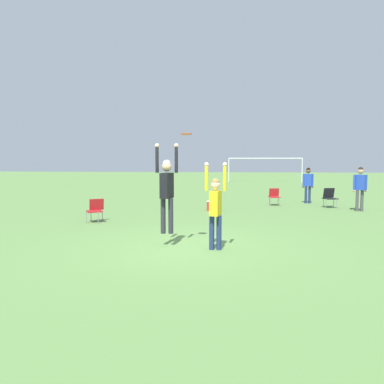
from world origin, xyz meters
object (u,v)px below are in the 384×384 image
(cooler_box, at_px, (213,206))
(camping_chair_1, at_px, (95,209))
(person_defending, at_px, (215,204))
(camping_chair_0, at_px, (274,195))
(frisbee, at_px, (186,134))
(person_spectator_near, at_px, (360,184))
(person_spectator_far, at_px, (308,182))
(person_jumping, at_px, (167,186))
(camping_chair_2, at_px, (330,196))

(cooler_box, bearing_deg, camping_chair_1, -138.94)
(person_defending, height_order, camping_chair_1, person_defending)
(person_defending, distance_m, camping_chair_0, 9.28)
(person_defending, xyz_separation_m, frisbee, (-0.71, 0.31, 1.63))
(person_spectator_near, xyz_separation_m, person_spectator_far, (-1.53, 2.73, -0.06))
(person_spectator_near, relative_size, person_spectator_far, 1.04)
(person_defending, bearing_deg, cooler_box, -163.56)
(person_spectator_far, bearing_deg, person_spectator_near, -35.59)
(person_jumping, bearing_deg, person_defending, -90.00)
(camping_chair_0, height_order, person_spectator_far, person_spectator_far)
(camping_chair_1, distance_m, person_spectator_near, 10.47)
(person_defending, height_order, cooler_box, person_defending)
(camping_chair_1, bearing_deg, camping_chair_0, -171.58)
(camping_chair_1, height_order, person_spectator_far, person_spectator_far)
(camping_chair_0, relative_size, person_spectator_near, 0.43)
(person_jumping, distance_m, camping_chair_1, 4.58)
(person_defending, relative_size, frisbee, 7.46)
(person_spectator_far, bearing_deg, person_jumping, -93.08)
(person_defending, relative_size, camping_chair_2, 2.36)
(frisbee, height_order, camping_chair_0, frisbee)
(camping_chair_1, bearing_deg, cooler_box, -170.11)
(camping_chair_0, distance_m, person_spectator_near, 3.70)
(person_spectator_far, xyz_separation_m, cooler_box, (-4.44, -3.13, -0.84))
(camping_chair_2, bearing_deg, camping_chair_0, -31.78)
(person_jumping, xyz_separation_m, frisbee, (0.47, 0.04, 1.23))
(person_spectator_far, bearing_deg, camping_chair_0, -123.48)
(person_defending, relative_size, cooler_box, 4.03)
(camping_chair_0, xyz_separation_m, camping_chair_1, (-6.53, -5.40, -0.02))
(person_spectator_near, bearing_deg, person_jumping, -93.16)
(frisbee, bearing_deg, cooler_box, 87.35)
(frisbee, xyz_separation_m, camping_chair_1, (-3.50, 3.25, -2.24))
(frisbee, xyz_separation_m, camping_chair_0, (3.03, 8.65, -2.22))
(camping_chair_2, distance_m, person_spectator_far, 1.78)
(person_jumping, bearing_deg, person_spectator_far, -15.12)
(person_jumping, height_order, camping_chair_2, person_jumping)
(camping_chair_2, height_order, cooler_box, camping_chair_2)
(person_spectator_near, xyz_separation_m, cooler_box, (-5.97, -0.41, -0.90))
(person_defending, relative_size, person_spectator_near, 1.12)
(person_jumping, distance_m, camping_chair_0, 9.42)
(person_jumping, distance_m, person_spectator_far, 11.05)
(person_spectator_near, bearing_deg, frisbee, -91.27)
(person_jumping, height_order, camping_chair_0, person_jumping)
(person_defending, xyz_separation_m, camping_chair_2, (4.66, 8.43, -0.57))
(camping_chair_2, relative_size, cooler_box, 1.70)
(camping_chair_0, bearing_deg, person_defending, 64.25)
(camping_chair_2, bearing_deg, person_defending, 42.06)
(person_defending, relative_size, camping_chair_0, 2.57)
(camping_chair_1, height_order, person_spectator_near, person_spectator_near)
(camping_chair_0, bearing_deg, person_jumping, 56.82)
(camping_chair_2, bearing_deg, person_spectator_far, -87.14)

